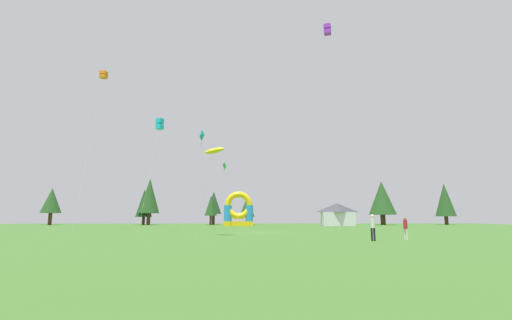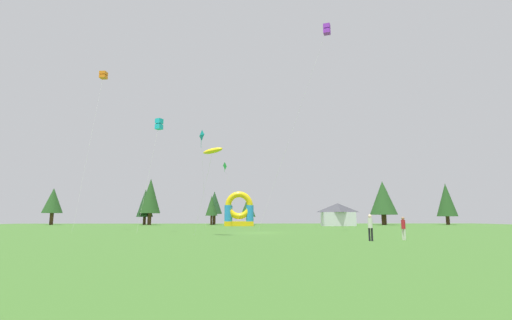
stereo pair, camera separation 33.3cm
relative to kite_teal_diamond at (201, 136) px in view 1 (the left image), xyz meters
The scene contains 19 objects.
ground_plane 18.85m from the kite_teal_diamond, 55.93° to the right, with size 120.00×120.00×0.00m, color #3D6B28.
kite_teal_diamond is the anchor object (origin of this frame).
kite_yellow_parafoil 18.89m from the kite_teal_diamond, 79.62° to the right, with size 2.83×2.42×7.82m.
kite_green_diamond 15.75m from the kite_teal_diamond, 80.97° to the left, with size 3.52×1.56×11.13m.
kite_orange_box 14.50m from the kite_teal_diamond, 155.45° to the right, with size 1.01×4.61×19.77m.
kite_purple_box 21.48m from the kite_teal_diamond, 28.92° to the right, with size 8.73×3.80×24.72m.
kite_cyan_box 11.54m from the kite_teal_diamond, 106.16° to the right, with size 1.66×2.66×12.17m.
person_far_side 32.07m from the kite_teal_diamond, 54.58° to the right, with size 0.38×0.38×1.60m.
person_left_edge 31.43m from the kite_teal_diamond, 59.91° to the right, with size 0.35×0.35×1.77m.
inflatable_yellow_castle 22.79m from the kite_teal_diamond, 75.43° to the left, with size 5.37×4.86×6.36m.
festival_tent 32.50m from the kite_teal_diamond, 39.44° to the left, with size 5.91×3.59×4.25m.
tree_row_0 48.71m from the kite_teal_diamond, 138.07° to the left, with size 4.23×4.23×7.96m.
tree_row_1 36.40m from the kite_teal_diamond, 116.23° to the left, with size 3.53×3.53×7.77m.
tree_row_2 34.26m from the kite_teal_diamond, 115.11° to the left, with size 4.40×4.40×9.95m.
tree_row_3 31.52m from the kite_teal_diamond, 91.88° to the left, with size 2.60×2.60×6.26m.
tree_row_4 33.34m from the kite_teal_diamond, 91.02° to the left, with size 3.43×3.43×7.30m.
tree_row_5 35.19m from the kite_teal_diamond, 78.35° to the left, with size 3.45×3.45×6.23m.
tree_row_6 46.82m from the kite_teal_diamond, 38.83° to the left, with size 5.76×5.76×9.41m.
tree_row_7 59.46m from the kite_teal_diamond, 30.86° to the left, with size 4.29×4.29×9.08m.
Camera 1 is at (-1.99, -38.77, 1.56)m, focal length 25.93 mm.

